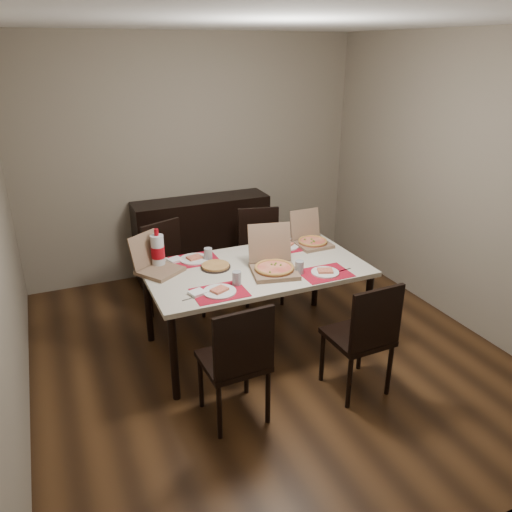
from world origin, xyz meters
The scene contains 19 objects.
ground centered at (0.00, 0.00, -0.01)m, with size 3.80×4.00×0.02m, color #442915.
room_walls centered at (0.00, 0.43, 1.73)m, with size 3.84×4.02×2.62m.
sideboard centered at (0.00, 1.78, 0.45)m, with size 1.50×0.40×0.90m, color black.
dining_table centered at (-0.04, 0.16, 0.68)m, with size 1.80×1.00×0.75m.
chair_near_left centered at (-0.54, -0.69, 0.51)m, with size 0.44×0.44×0.93m.
chair_near_right centered at (0.42, -0.76, 0.51)m, with size 0.43×0.43×0.93m.
chair_far_left centered at (-0.57, 0.98, 0.51)m, with size 0.54×0.54×0.93m.
chair_far_right centered at (0.38, 1.02, 0.51)m, with size 0.51×0.51×0.93m.
setting_near_left centered at (-0.45, -0.14, 0.77)m, with size 0.50×0.30×0.11m.
setting_near_right centered at (0.37, -0.16, 0.77)m, with size 0.48×0.30×0.11m.
setting_far_left centered at (-0.46, 0.50, 0.77)m, with size 0.47×0.30×0.11m.
setting_far_right centered at (0.36, 0.46, 0.77)m, with size 0.49×0.30×0.11m.
napkin_loose centered at (0.01, 0.16, 0.76)m, with size 0.12×0.11×0.02m, color white.
pizza_box_center centered at (0.05, 0.02, 0.81)m, with size 0.43×0.46×0.36m.
pizza_box_right centered at (0.63, 0.43, 0.80)m, with size 0.31×0.34×0.30m.
pizza_box_left centered at (-0.82, 0.40, 0.81)m, with size 0.44×0.45×0.30m.
faina_plate centered at (-0.35, 0.28, 0.76)m, with size 0.25×0.25×0.03m.
dip_bowl centered at (0.04, 0.31, 0.76)m, with size 0.12×0.12×0.03m, color white.
soda_bottle centered at (-0.78, 0.48, 0.89)m, with size 0.11×0.11×0.33m.
Camera 1 is at (-1.54, -3.32, 2.44)m, focal length 35.00 mm.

